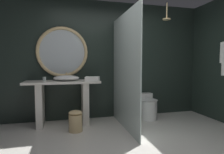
{
  "coord_description": "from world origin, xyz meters",
  "views": [
    {
      "loc": [
        -0.86,
        -2.27,
        1.23
      ],
      "look_at": [
        -0.05,
        0.96,
        0.99
      ],
      "focal_mm": 29.93,
      "sensor_mm": 36.0,
      "label": 1
    }
  ],
  "objects_px": {
    "vessel_sink": "(66,78)",
    "round_wall_mirror": "(62,52)",
    "tissue_box": "(93,78)",
    "tumbler_cup": "(44,79)",
    "rain_shower_head": "(167,17)",
    "waste_bin": "(76,121)",
    "toilet": "(147,107)",
    "folded_hand_towel": "(92,79)"
  },
  "relations": [
    {
      "from": "tissue_box",
      "to": "toilet",
      "type": "distance_m",
      "value": 1.37
    },
    {
      "from": "vessel_sink",
      "to": "round_wall_mirror",
      "type": "xyz_separation_m",
      "value": [
        -0.07,
        0.23,
        0.53
      ]
    },
    {
      "from": "vessel_sink",
      "to": "round_wall_mirror",
      "type": "height_order",
      "value": "round_wall_mirror"
    },
    {
      "from": "tissue_box",
      "to": "rain_shower_head",
      "type": "bearing_deg",
      "value": -10.27
    },
    {
      "from": "tissue_box",
      "to": "rain_shower_head",
      "type": "distance_m",
      "value": 2.01
    },
    {
      "from": "round_wall_mirror",
      "to": "folded_hand_towel",
      "type": "relative_size",
      "value": 3.91
    },
    {
      "from": "round_wall_mirror",
      "to": "tumbler_cup",
      "type": "bearing_deg",
      "value": -145.58
    },
    {
      "from": "tissue_box",
      "to": "waste_bin",
      "type": "relative_size",
      "value": 0.36
    },
    {
      "from": "tumbler_cup",
      "to": "round_wall_mirror",
      "type": "height_order",
      "value": "round_wall_mirror"
    },
    {
      "from": "folded_hand_towel",
      "to": "waste_bin",
      "type": "bearing_deg",
      "value": -141.71
    },
    {
      "from": "vessel_sink",
      "to": "folded_hand_towel",
      "type": "relative_size",
      "value": 1.9
    },
    {
      "from": "toilet",
      "to": "tumbler_cup",
      "type": "bearing_deg",
      "value": 178.8
    },
    {
      "from": "vessel_sink",
      "to": "waste_bin",
      "type": "distance_m",
      "value": 0.9
    },
    {
      "from": "rain_shower_head",
      "to": "folded_hand_towel",
      "type": "height_order",
      "value": "rain_shower_head"
    },
    {
      "from": "waste_bin",
      "to": "rain_shower_head",
      "type": "bearing_deg",
      "value": 6.73
    },
    {
      "from": "folded_hand_towel",
      "to": "tumbler_cup",
      "type": "bearing_deg",
      "value": 167.98
    },
    {
      "from": "toilet",
      "to": "folded_hand_towel",
      "type": "xyz_separation_m",
      "value": [
        -1.25,
        -0.15,
        0.66
      ]
    },
    {
      "from": "tumbler_cup",
      "to": "tissue_box",
      "type": "xyz_separation_m",
      "value": [
        0.96,
        0.03,
        -0.01
      ]
    },
    {
      "from": "tissue_box",
      "to": "folded_hand_towel",
      "type": "relative_size",
      "value": 0.5
    },
    {
      "from": "tumbler_cup",
      "to": "folded_hand_towel",
      "type": "xyz_separation_m",
      "value": [
        0.92,
        -0.19,
        0.0
      ]
    },
    {
      "from": "tissue_box",
      "to": "folded_hand_towel",
      "type": "xyz_separation_m",
      "value": [
        -0.05,
        -0.23,
        0.01
      ]
    },
    {
      "from": "tumbler_cup",
      "to": "rain_shower_head",
      "type": "distance_m",
      "value": 2.81
    },
    {
      "from": "vessel_sink",
      "to": "tissue_box",
      "type": "xyz_separation_m",
      "value": [
        0.54,
        0.02,
        -0.02
      ]
    },
    {
      "from": "rain_shower_head",
      "to": "waste_bin",
      "type": "relative_size",
      "value": 0.92
    },
    {
      "from": "toilet",
      "to": "folded_hand_towel",
      "type": "relative_size",
      "value": 2.16
    },
    {
      "from": "rain_shower_head",
      "to": "folded_hand_towel",
      "type": "bearing_deg",
      "value": 178.17
    },
    {
      "from": "rain_shower_head",
      "to": "toilet",
      "type": "relative_size",
      "value": 0.6
    },
    {
      "from": "round_wall_mirror",
      "to": "vessel_sink",
      "type": "bearing_deg",
      "value": -72.86
    },
    {
      "from": "rain_shower_head",
      "to": "waste_bin",
      "type": "bearing_deg",
      "value": -173.27
    },
    {
      "from": "round_wall_mirror",
      "to": "toilet",
      "type": "bearing_deg",
      "value": -8.91
    },
    {
      "from": "round_wall_mirror",
      "to": "rain_shower_head",
      "type": "height_order",
      "value": "rain_shower_head"
    },
    {
      "from": "round_wall_mirror",
      "to": "toilet",
      "type": "height_order",
      "value": "round_wall_mirror"
    },
    {
      "from": "round_wall_mirror",
      "to": "waste_bin",
      "type": "distance_m",
      "value": 1.48
    },
    {
      "from": "tumbler_cup",
      "to": "waste_bin",
      "type": "xyz_separation_m",
      "value": [
        0.56,
        -0.47,
        -0.73
      ]
    },
    {
      "from": "waste_bin",
      "to": "folded_hand_towel",
      "type": "relative_size",
      "value": 1.41
    },
    {
      "from": "rain_shower_head",
      "to": "folded_hand_towel",
      "type": "distance_m",
      "value": 2.03
    },
    {
      "from": "vessel_sink",
      "to": "rain_shower_head",
      "type": "distance_m",
      "value": 2.44
    },
    {
      "from": "tumbler_cup",
      "to": "toilet",
      "type": "height_order",
      "value": "tumbler_cup"
    },
    {
      "from": "vessel_sink",
      "to": "tissue_box",
      "type": "relative_size",
      "value": 3.8
    },
    {
      "from": "tissue_box",
      "to": "tumbler_cup",
      "type": "bearing_deg",
      "value": -178.15
    },
    {
      "from": "toilet",
      "to": "round_wall_mirror",
      "type": "bearing_deg",
      "value": 171.09
    },
    {
      "from": "round_wall_mirror",
      "to": "rain_shower_head",
      "type": "bearing_deg",
      "value": -12.75
    }
  ]
}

